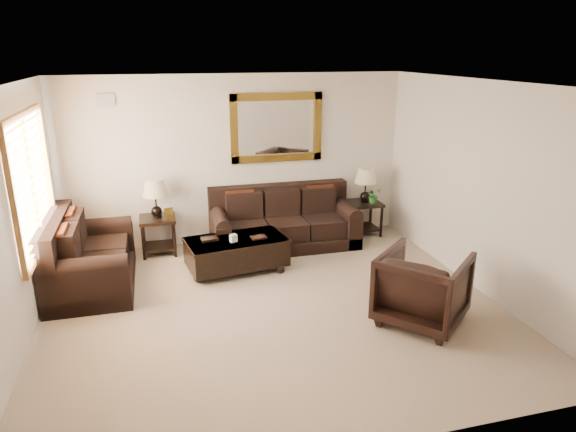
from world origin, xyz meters
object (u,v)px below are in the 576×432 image
object	(u,v)px
loveseat	(86,261)
end_table_left	(156,206)
end_table_right	(365,192)
armchair	(423,285)
sofa	(283,225)
coffee_table	(236,251)

from	to	relation	value
loveseat	end_table_left	xyz separation A→B (m)	(0.96, 0.96, 0.41)
end_table_right	armchair	size ratio (longest dim) A/B	1.23
sofa	end_table_left	xyz separation A→B (m)	(-1.97, 0.14, 0.43)
sofa	loveseat	distance (m)	3.04
sofa	end_table_right	distance (m)	1.53
end_table_left	coffee_table	size ratio (longest dim) A/B	0.79
sofa	loveseat	size ratio (longest dim) A/B	1.31
armchair	coffee_table	bearing A→B (deg)	0.50
end_table_left	armchair	size ratio (longest dim) A/B	1.26
sofa	end_table_left	bearing A→B (deg)	175.79
loveseat	coffee_table	world-z (taller)	loveseat
coffee_table	loveseat	bearing A→B (deg)	172.04
sofa	coffee_table	distance (m)	1.21
coffee_table	armchair	world-z (taller)	armchair
loveseat	end_table_right	xyz separation A→B (m)	(4.39, 0.97, 0.39)
loveseat	end_table_right	size ratio (longest dim) A/B	1.52
end_table_left	sofa	bearing A→B (deg)	-4.21
end_table_left	end_table_right	world-z (taller)	end_table_left
end_table_right	armchair	distance (m)	3.03
end_table_left	loveseat	bearing A→B (deg)	-134.87
loveseat	end_table_right	distance (m)	4.52
loveseat	armchair	world-z (taller)	loveseat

